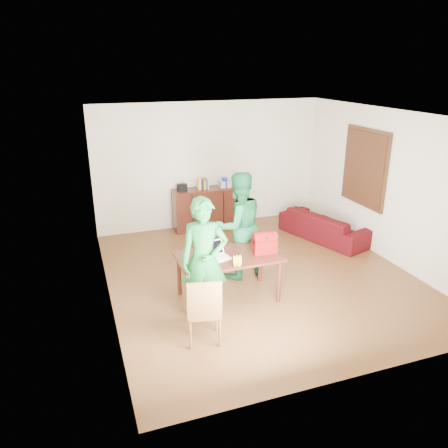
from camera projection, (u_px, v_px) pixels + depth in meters
name	position (u px, v px, depth m)	size (l,w,h in m)	color
room	(259.00, 201.00, 7.18)	(5.20, 5.70, 2.90)	#412610
table	(228.00, 261.00, 6.58)	(1.54, 0.87, 0.72)	black
chair	(204.00, 323.00, 5.65)	(0.51, 0.49, 0.95)	brown
person_near	(204.00, 260.00, 5.97)	(0.65, 0.43, 1.79)	#145C25
person_far	(238.00, 226.00, 7.21)	(0.88, 0.69, 1.81)	#145B2F
laptop	(218.00, 256.00, 6.42)	(0.38, 0.30, 0.24)	white
bananas	(237.00, 264.00, 6.19)	(0.17, 0.11, 0.07)	yellow
bottle	(239.00, 259.00, 6.23)	(0.06, 0.06, 0.18)	#593314
red_bag	(264.00, 244.00, 6.61)	(0.36, 0.21, 0.26)	maroon
sofa	(325.00, 226.00, 9.00)	(1.93, 0.75, 0.56)	#3E0815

